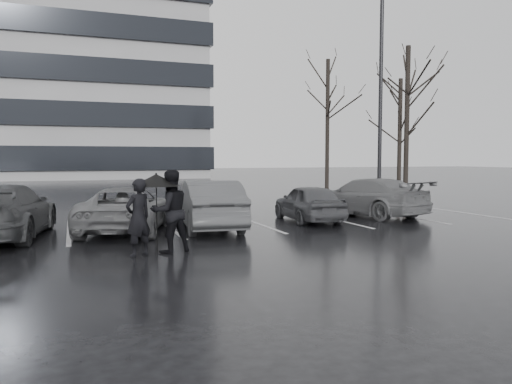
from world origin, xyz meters
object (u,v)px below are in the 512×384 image
object	(u,v)px
pedestrian_right	(170,211)
tree_ne	(400,135)
lamp_post	(380,101)
car_west_b	(126,209)
pedestrian_left	(138,218)
car_east	(366,197)
tree_east	(407,122)
car_main	(308,203)
car_west_c	(3,211)
car_west_a	(209,205)
tree_north	(327,125)

from	to	relation	value
pedestrian_right	tree_ne	distance (m)	23.44
pedestrian_right	lamp_post	xyz separation A→B (m)	(11.33, 8.76, 3.75)
car_west_b	pedestrian_left	world-z (taller)	pedestrian_left
car_east	tree_east	world-z (taller)	tree_east
tree_east	car_main	bearing A→B (deg)	-141.28
car_west_c	pedestrian_right	world-z (taller)	pedestrian_right
car_main	lamp_post	size ratio (longest dim) A/B	0.35
car_west_a	pedestrian_right	world-z (taller)	pedestrian_right
car_main	lamp_post	distance (m)	8.83
tree_north	pedestrian_right	bearing A→B (deg)	-126.86
car_main	lamp_post	bearing A→B (deg)	-135.88
car_main	pedestrian_left	size ratio (longest dim) A/B	2.16
pedestrian_right	tree_north	xyz separation A→B (m)	(13.88, 18.52, 3.34)
car_west_c	tree_east	bearing A→B (deg)	-148.39
car_east	tree_ne	size ratio (longest dim) A/B	0.67
car_west_c	tree_ne	distance (m)	24.51
car_west_c	lamp_post	xyz separation A→B (m)	(15.03, 5.44, 3.95)
car_east	car_west_b	bearing A→B (deg)	-10.71
car_east	pedestrian_left	xyz separation A→B (m)	(-8.55, -4.59, 0.15)
lamp_post	tree_east	xyz separation A→B (m)	(3.55, 2.75, -0.66)
car_main	car_west_c	world-z (taller)	car_west_c
tree_north	car_west_a	bearing A→B (deg)	-128.42
tree_north	pedestrian_left	bearing A→B (deg)	-127.93
pedestrian_right	tree_north	size ratio (longest dim) A/B	0.21
car_west_c	tree_north	world-z (taller)	tree_north
tree_north	car_main	bearing A→B (deg)	-120.37
car_main	tree_north	xyz separation A→B (m)	(8.62, 14.72, 3.64)
car_west_a	tree_ne	size ratio (longest dim) A/B	0.62
pedestrian_left	pedestrian_right	world-z (taller)	pedestrian_right
car_west_c	car_east	world-z (taller)	car_west_c
car_west_b	tree_ne	world-z (taller)	tree_ne
car_west_c	car_east	size ratio (longest dim) A/B	1.05
car_west_c	tree_ne	xyz separation A→B (m)	(21.08, 12.19, 2.79)
car_west_b	tree_ne	bearing A→B (deg)	-130.39
car_west_a	car_east	bearing A→B (deg)	-163.18
pedestrian_right	tree_ne	size ratio (longest dim) A/B	0.26
car_west_a	pedestrian_left	world-z (taller)	pedestrian_left
car_west_b	car_west_c	world-z (taller)	car_west_c
tree_east	tree_ne	bearing A→B (deg)	57.99
tree_east	tree_north	world-z (taller)	tree_north
car_west_a	tree_ne	xyz separation A→B (m)	(15.63, 12.29, 2.79)
car_east	car_west_c	bearing A→B (deg)	-10.81
car_main	car_west_b	size ratio (longest dim) A/B	0.79
car_west_c	car_main	bearing A→B (deg)	-169.14
car_west_a	car_west_c	xyz separation A→B (m)	(-5.45, 0.10, -0.00)
tree_ne	car_west_b	bearing A→B (deg)	-146.45
car_west_c	tree_north	bearing A→B (deg)	-131.35
tree_east	tree_north	xyz separation A→B (m)	(-1.00, 7.00, 0.25)
car_west_a	tree_north	size ratio (longest dim) A/B	0.51
car_west_c	tree_north	distance (m)	23.51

